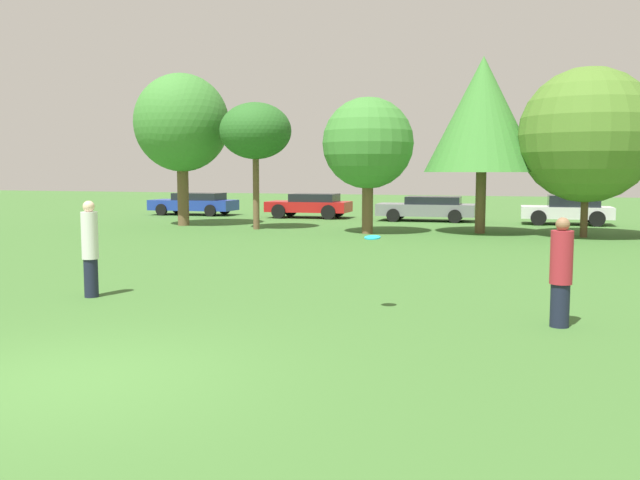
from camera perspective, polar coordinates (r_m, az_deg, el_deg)
ground_plane at (r=8.47m, az=-19.94°, el=-10.81°), size 120.00×120.00×0.00m
person_thrower at (r=13.49m, az=-18.64°, el=-0.65°), size 0.31×0.31×1.82m
person_catcher at (r=10.97m, az=19.47°, el=-2.55°), size 0.34×0.34×1.68m
frisbee at (r=11.50m, az=4.40°, el=0.21°), size 0.27×0.27×0.06m
tree_0 at (r=30.29m, az=-11.47°, el=9.51°), size 4.05×4.05×6.52m
tree_1 at (r=27.90m, az=-5.40°, el=9.01°), size 2.89×2.89×5.11m
tree_2 at (r=25.90m, az=4.02°, el=8.02°), size 3.43×3.43×5.12m
tree_3 at (r=26.72m, az=13.42°, el=10.13°), size 4.31×4.31×6.63m
tree_4 at (r=26.11m, az=21.41°, el=8.15°), size 4.76×4.76×6.01m
parked_car_blue at (r=37.43m, az=-10.41°, el=3.04°), size 4.67×2.24×1.19m
parked_car_red at (r=34.55m, az=-0.83°, el=2.97°), size 4.25×2.28×1.22m
parked_car_grey at (r=32.70m, az=8.98°, el=2.67°), size 4.66×2.24×1.17m
parked_car_white at (r=32.12m, az=20.01°, el=2.43°), size 3.94×2.14×1.30m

